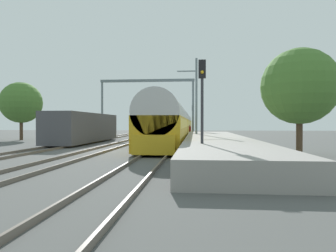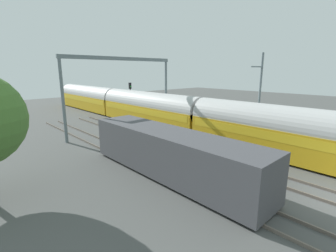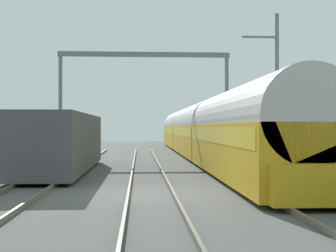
# 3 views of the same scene
# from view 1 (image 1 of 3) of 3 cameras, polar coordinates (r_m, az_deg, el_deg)

# --- Properties ---
(ground) EXTENTS (120.00, 120.00, 0.00)m
(ground) POSITION_cam_1_polar(r_m,az_deg,el_deg) (21.26, -12.69, -4.63)
(ground) COLOR #4E4F4D
(track_far_west) EXTENTS (1.52, 60.00, 0.16)m
(track_far_west) POSITION_cam_1_polar(r_m,az_deg,el_deg) (22.90, -22.80, -4.08)
(track_far_west) COLOR #665B52
(track_far_west) RESTS_ON ground
(track_west) EXTENTS (1.52, 60.00, 0.16)m
(track_west) POSITION_cam_1_polar(r_m,az_deg,el_deg) (21.25, -12.69, -4.41)
(track_west) COLOR #665B52
(track_west) RESTS_ON ground
(track_east) EXTENTS (1.52, 60.00, 0.16)m
(track_east) POSITION_cam_1_polar(r_m,az_deg,el_deg) (20.36, -1.29, -4.61)
(track_east) COLOR #665B52
(track_east) RESTS_ON ground
(platform) EXTENTS (4.40, 28.00, 0.90)m
(platform) POSITION_cam_1_polar(r_m,az_deg,el_deg) (22.25, 9.14, -3.23)
(platform) COLOR gray
(platform) RESTS_ON ground
(passenger_train) EXTENTS (2.93, 49.20, 3.82)m
(passenger_train) POSITION_cam_1_polar(r_m,az_deg,el_deg) (41.02, 2.00, 0.61)
(passenger_train) COLOR gold
(passenger_train) RESTS_ON ground
(freight_car) EXTENTS (2.80, 13.00, 2.70)m
(freight_car) POSITION_cam_1_polar(r_m,az_deg,el_deg) (30.29, -15.53, -0.32)
(freight_car) COLOR #47474C
(freight_car) RESTS_ON ground
(person_crossing) EXTENTS (0.46, 0.38, 1.73)m
(person_crossing) POSITION_cam_1_polar(r_m,az_deg,el_deg) (40.34, 4.09, -0.73)
(person_crossing) COLOR #313131
(person_crossing) RESTS_ON ground
(railway_signal_near) EXTENTS (0.36, 0.30, 5.02)m
(railway_signal_near) POSITION_cam_1_polar(r_m,az_deg,el_deg) (14.93, 6.50, 5.56)
(railway_signal_near) COLOR #2D2D33
(railway_signal_near) RESTS_ON ground
(railway_signal_far) EXTENTS (0.36, 0.30, 4.78)m
(railway_signal_far) POSITION_cam_1_polar(r_m,az_deg,el_deg) (47.69, 4.76, 1.92)
(railway_signal_far) COLOR #2D2D33
(railway_signal_far) RESTS_ON ground
(catenary_gantry) EXTENTS (12.83, 0.28, 7.86)m
(catenary_gantry) POSITION_cam_1_polar(r_m,az_deg,el_deg) (40.78, -4.02, 5.80)
(catenary_gantry) COLOR slate
(catenary_gantry) RESTS_ON ground
(catenary_pole_east_mid) EXTENTS (1.90, 0.20, 8.00)m
(catenary_pole_east_mid) POSITION_cam_1_polar(r_m,az_deg,el_deg) (28.29, 5.33, 5.07)
(catenary_pole_east_mid) COLOR slate
(catenary_pole_east_mid) RESTS_ON ground
(tree_west_background) EXTENTS (4.62, 4.62, 6.56)m
(tree_west_background) POSITION_cam_1_polar(r_m,az_deg,el_deg) (37.90, -26.14, 4.01)
(tree_west_background) COLOR #4C3826
(tree_west_background) RESTS_ON ground
(tree_east_background) EXTENTS (4.38, 4.38, 6.23)m
(tree_east_background) POSITION_cam_1_polar(r_m,az_deg,el_deg) (19.04, 23.73, 6.89)
(tree_east_background) COLOR #4C3826
(tree_east_background) RESTS_ON ground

